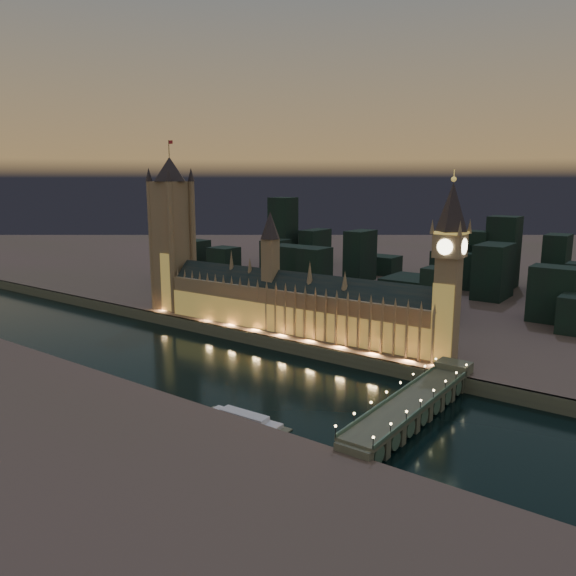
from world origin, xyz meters
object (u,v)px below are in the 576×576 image
Objects in this scene: river_boat at (244,419)px; elizabeth_tower at (449,257)px; palace_of_westminster at (293,304)px; victoria_tower at (172,227)px; westminster_bridge at (415,406)px.

elizabeth_tower is at bearing 67.29° from river_boat.
palace_of_westminster is at bearing 115.82° from river_boat.
river_boat is at bearing -34.12° from victoria_tower.
westminster_bridge is (115.58, -65.20, -20.37)m from palace_of_westminster.
westminster_bridge is 2.48× the size of river_boat.
palace_of_westminster is at bearing -179.90° from elizabeth_tower.
palace_of_westminster is 134.26m from westminster_bridge.
river_boat is (55.58, -114.89, -24.81)m from palace_of_westminster.
elizabeth_tower is at bearing 0.10° from palace_of_westminster.
westminster_bridge is (229.83, -65.38, -65.31)m from victoria_tower.
palace_of_westminster is 1.94× the size of elizabeth_tower.
elizabeth_tower is 89.53m from westminster_bridge.
elizabeth_tower is 2.28× the size of river_boat.
victoria_tower is 2.79× the size of river_boat.
westminster_bridge is 78.03m from river_boat.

